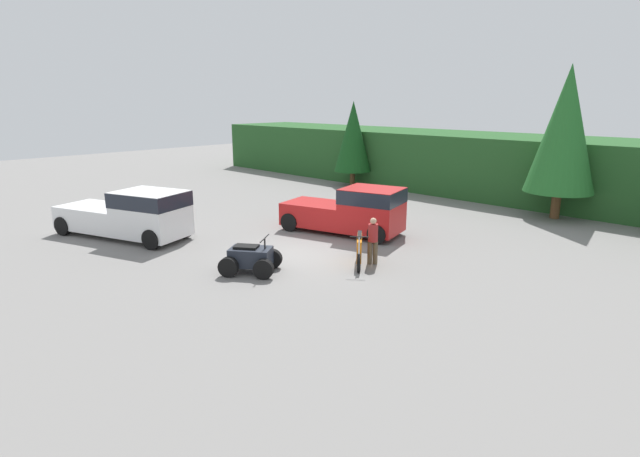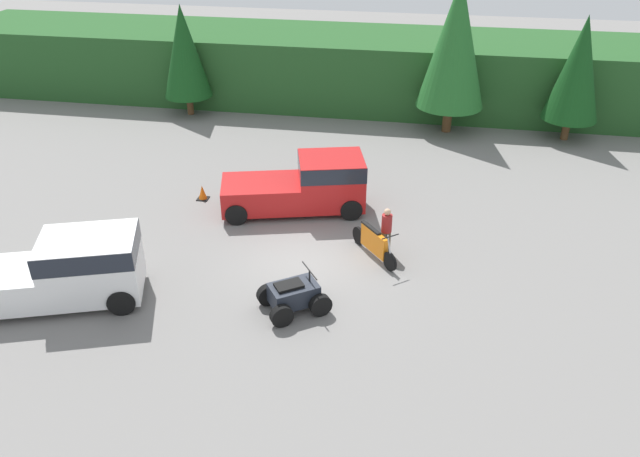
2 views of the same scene
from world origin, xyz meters
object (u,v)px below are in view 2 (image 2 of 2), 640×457
at_px(pickup_truck_red, 307,184).
at_px(quad_atv, 294,296).
at_px(dirt_bike, 374,243).
at_px(pickup_truck_second, 56,270).
at_px(traffic_cone, 203,193).
at_px(rider_person, 386,229).

bearing_deg(pickup_truck_red, quad_atv, -97.52).
relative_size(pickup_truck_red, dirt_bike, 2.79).
height_order(pickup_truck_second, quad_atv, pickup_truck_second).
relative_size(dirt_bike, traffic_cone, 3.48).
xyz_separation_m(pickup_truck_red, rider_person, (3.03, -2.49, -0.16)).
height_order(pickup_truck_red, pickup_truck_second, same).
relative_size(quad_atv, traffic_cone, 3.98).
distance_m(rider_person, traffic_cone, 7.53).
xyz_separation_m(quad_atv, traffic_cone, (-4.78, 6.01, -0.21)).
bearing_deg(rider_person, pickup_truck_red, -170.08).
bearing_deg(pickup_truck_second, quad_atv, -12.57).
bearing_deg(pickup_truck_red, traffic_cone, 163.60).
bearing_deg(rider_person, quad_atv, -74.13).
distance_m(pickup_truck_second, rider_person, 9.79).
height_order(pickup_truck_second, dirt_bike, pickup_truck_second).
xyz_separation_m(pickup_truck_red, dirt_bike, (2.68, -2.78, -0.54)).
bearing_deg(pickup_truck_red, pickup_truck_second, -146.17).
height_order(quad_atv, traffic_cone, quad_atv).
relative_size(pickup_truck_red, rider_person, 3.33).
height_order(dirt_bike, rider_person, rider_person).
distance_m(pickup_truck_red, pickup_truck_second, 8.85).
bearing_deg(quad_atv, dirt_bike, 24.07).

